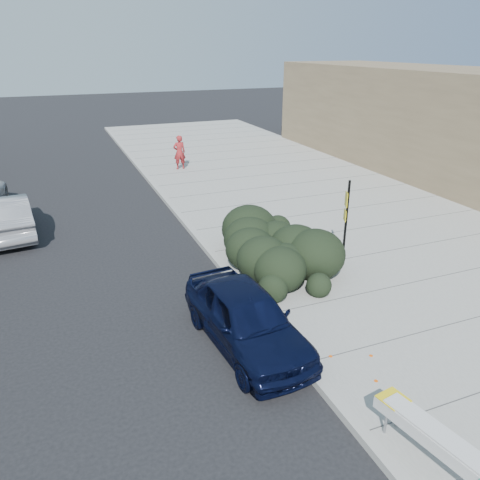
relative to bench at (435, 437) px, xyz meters
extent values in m
plane|color=black|center=(-0.60, 4.90, -0.66)|extent=(120.00, 120.00, 0.00)
cube|color=gray|center=(5.00, 9.90, -0.58)|extent=(11.20, 50.00, 0.15)
cube|color=#9E9E99|center=(-0.60, 9.90, -0.57)|extent=(0.22, 50.00, 0.17)
cylinder|color=gray|center=(-0.28, 0.77, -0.31)|extent=(0.05, 0.05, 0.40)
cylinder|color=gray|center=(0.00, 0.82, -0.31)|extent=(0.05, 0.05, 0.40)
cylinder|color=gray|center=(-0.14, -0.03, -0.13)|extent=(0.32, 1.59, 0.04)
cylinder|color=gray|center=(0.14, 0.02, -0.13)|extent=(0.32, 1.59, 0.04)
cube|color=#B2B2B2|center=(0.00, 0.00, 0.01)|extent=(0.79, 2.16, 0.22)
cube|color=yellow|center=(-0.15, 0.82, 0.13)|extent=(0.50, 0.49, 0.02)
cylinder|color=black|center=(-0.08, 8.10, -0.04)|extent=(0.06, 0.06, 0.94)
cylinder|color=black|center=(0.08, 8.69, -0.04)|extent=(0.06, 0.06, 0.94)
cylinder|color=black|center=(0.00, 8.40, 0.43)|extent=(0.22, 0.60, 0.06)
cube|color=black|center=(2.69, 6.55, 0.79)|extent=(0.08, 0.08, 2.59)
cube|color=yellow|center=(2.64, 6.57, 1.54)|extent=(0.14, 0.28, 0.42)
cube|color=yellow|center=(2.64, 6.57, 1.07)|extent=(0.13, 0.26, 0.32)
ellipsoid|color=black|center=(0.91, 7.40, 0.32)|extent=(3.49, 4.90, 1.66)
imported|color=black|center=(-1.40, 4.16, 0.04)|extent=(1.96, 4.18, 1.39)
imported|color=#9F9FA3|center=(-6.60, 13.35, 0.04)|extent=(1.96, 4.40, 1.40)
imported|color=maroon|center=(1.32, 19.67, 0.37)|extent=(0.64, 0.42, 1.75)
camera|label=1|loc=(-4.79, -3.90, 5.54)|focal=35.00mm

